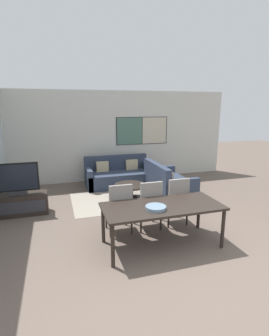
% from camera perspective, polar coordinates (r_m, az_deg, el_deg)
% --- Properties ---
extents(ground_plane, '(24.00, 24.00, 0.00)m').
position_cam_1_polar(ground_plane, '(4.18, 13.93, -20.93)').
color(ground_plane, brown).
extents(wall_back, '(7.55, 0.09, 2.80)m').
position_cam_1_polar(wall_back, '(8.41, -3.84, 7.00)').
color(wall_back, silver).
rests_on(wall_back, ground_plane).
extents(area_rug, '(2.94, 1.73, 0.01)m').
position_cam_1_polar(area_rug, '(6.80, -0.92, -6.64)').
color(area_rug, gray).
rests_on(area_rug, ground_plane).
extents(tv_console, '(1.20, 0.40, 0.47)m').
position_cam_1_polar(tv_console, '(6.29, -23.83, -7.30)').
color(tv_console, black).
rests_on(tv_console, ground_plane).
extents(television, '(0.91, 0.20, 0.69)m').
position_cam_1_polar(television, '(6.12, -24.33, -2.26)').
color(television, '#2D2D33').
rests_on(television, tv_console).
extents(sofa_main, '(1.94, 0.92, 0.86)m').
position_cam_1_polar(sofa_main, '(7.92, -3.54, -1.70)').
color(sofa_main, '#2D384C').
rests_on(sofa_main, ground_plane).
extents(sofa_side, '(0.92, 1.56, 0.86)m').
position_cam_1_polar(sofa_side, '(7.13, 7.04, -3.50)').
color(sofa_side, '#2D384C').
rests_on(sofa_side, ground_plane).
extents(coffee_table, '(0.82, 0.82, 0.38)m').
position_cam_1_polar(coffee_table, '(6.71, -0.93, -4.38)').
color(coffee_table, black).
rests_on(coffee_table, ground_plane).
extents(dining_table, '(1.99, 0.89, 0.72)m').
position_cam_1_polar(dining_table, '(4.44, 6.06, -8.83)').
color(dining_table, black).
rests_on(dining_table, ground_plane).
extents(dining_chair_left, '(0.46, 0.46, 0.98)m').
position_cam_1_polar(dining_chair_left, '(4.87, -3.29, -8.42)').
color(dining_chair_left, gray).
rests_on(dining_chair_left, ground_plane).
extents(dining_chair_centre, '(0.46, 0.46, 0.98)m').
position_cam_1_polar(dining_chair_centre, '(5.02, 3.22, -7.70)').
color(dining_chair_centre, gray).
rests_on(dining_chair_centre, ground_plane).
extents(dining_chair_right, '(0.46, 0.46, 0.98)m').
position_cam_1_polar(dining_chair_right, '(5.28, 9.01, -6.78)').
color(dining_chair_right, gray).
rests_on(dining_chair_right, ground_plane).
extents(fruit_bowl, '(0.33, 0.33, 0.05)m').
position_cam_1_polar(fruit_bowl, '(4.23, 4.65, -8.54)').
color(fruit_bowl, slate).
rests_on(fruit_bowl, dining_table).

